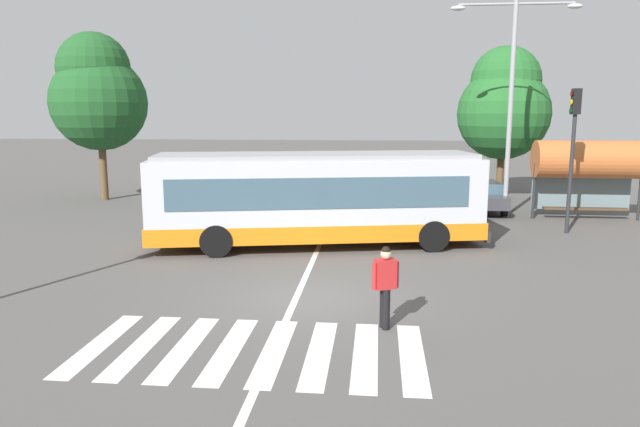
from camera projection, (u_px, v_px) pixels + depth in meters
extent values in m
plane|color=#514F4C|center=(309.00, 298.00, 13.71)|extent=(160.00, 160.00, 0.00)
cylinder|color=black|center=(414.00, 222.00, 20.56)|extent=(1.04, 0.50, 1.00)
cylinder|color=black|center=(433.00, 236.00, 18.26)|extent=(1.04, 0.50, 1.00)
cylinder|color=black|center=(221.00, 226.00, 19.86)|extent=(1.04, 0.50, 1.00)
cylinder|color=black|center=(216.00, 241.00, 17.57)|extent=(1.04, 0.50, 1.00)
cube|color=silver|center=(316.00, 197.00, 18.85)|extent=(10.90, 4.65, 2.55)
cube|color=orange|center=(316.00, 227.00, 19.02)|extent=(11.01, 4.70, 0.55)
cube|color=#3D5666|center=(316.00, 188.00, 18.79)|extent=(9.66, 4.44, 0.96)
cube|color=#3D5666|center=(473.00, 189.00, 19.36)|extent=(0.49, 2.21, 1.63)
cube|color=black|center=(475.00, 162.00, 19.20)|extent=(0.45, 1.91, 0.28)
cube|color=#99999E|center=(316.00, 156.00, 18.61)|extent=(10.44, 4.36, 0.16)
cube|color=#28282B|center=(474.00, 230.00, 19.61)|extent=(0.64, 2.52, 0.36)
cylinder|color=black|center=(384.00, 307.00, 11.81)|extent=(0.16, 0.16, 0.85)
cylinder|color=black|center=(386.00, 309.00, 11.69)|extent=(0.16, 0.16, 0.85)
cube|color=#B22323|center=(386.00, 274.00, 11.62)|extent=(0.47, 0.39, 0.60)
cylinder|color=#B22323|center=(374.00, 276.00, 11.56)|extent=(0.10, 0.10, 0.55)
cylinder|color=#B22323|center=(396.00, 274.00, 11.70)|extent=(0.10, 0.10, 0.55)
sphere|color=tan|center=(386.00, 254.00, 11.55)|extent=(0.22, 0.22, 0.22)
sphere|color=black|center=(386.00, 251.00, 11.54)|extent=(0.19, 0.19, 0.19)
cylinder|color=black|center=(228.00, 196.00, 28.22)|extent=(0.21, 0.64, 0.64)
cylinder|color=black|center=(262.00, 197.00, 28.07)|extent=(0.21, 0.64, 0.64)
cylinder|color=black|center=(213.00, 205.00, 25.48)|extent=(0.21, 0.64, 0.64)
cylinder|color=black|center=(250.00, 206.00, 25.33)|extent=(0.21, 0.64, 0.64)
cube|color=#234293|center=(239.00, 194.00, 26.72)|extent=(1.87, 4.52, 0.52)
cube|color=#3D5666|center=(238.00, 184.00, 26.55)|extent=(1.63, 2.18, 0.44)
cube|color=#234293|center=(238.00, 180.00, 26.52)|extent=(1.55, 2.00, 0.09)
cylinder|color=black|center=(288.00, 198.00, 27.74)|extent=(0.21, 0.64, 0.64)
cylinder|color=black|center=(323.00, 198.00, 27.56)|extent=(0.21, 0.64, 0.64)
cylinder|color=black|center=(278.00, 207.00, 25.01)|extent=(0.21, 0.64, 0.64)
cylinder|color=black|center=(316.00, 208.00, 24.83)|extent=(0.21, 0.64, 0.64)
cube|color=#C6B793|center=(301.00, 195.00, 26.23)|extent=(1.88, 4.52, 0.52)
cube|color=#3D5666|center=(301.00, 185.00, 26.06)|extent=(1.63, 2.18, 0.44)
cube|color=#C6B793|center=(301.00, 181.00, 26.03)|extent=(1.56, 2.00, 0.09)
cylinder|color=black|center=(341.00, 199.00, 27.47)|extent=(0.20, 0.64, 0.64)
cylinder|color=black|center=(376.00, 199.00, 27.31)|extent=(0.20, 0.64, 0.64)
cylinder|color=black|center=(337.00, 208.00, 24.74)|extent=(0.20, 0.64, 0.64)
cylinder|color=black|center=(376.00, 209.00, 24.57)|extent=(0.20, 0.64, 0.64)
cube|color=#B7BABF|center=(358.00, 196.00, 25.97)|extent=(1.83, 4.50, 0.52)
cube|color=#3D5666|center=(358.00, 186.00, 25.80)|extent=(1.61, 2.16, 0.44)
cube|color=#B7BABF|center=(358.00, 182.00, 25.76)|extent=(1.53, 1.98, 0.09)
cylinder|color=black|center=(399.00, 198.00, 27.64)|extent=(0.21, 0.64, 0.64)
cylinder|color=black|center=(434.00, 199.00, 27.44)|extent=(0.21, 0.64, 0.64)
cylinder|color=black|center=(399.00, 207.00, 24.91)|extent=(0.21, 0.64, 0.64)
cylinder|color=black|center=(439.00, 208.00, 24.71)|extent=(0.21, 0.64, 0.64)
cube|color=#196B70|center=(418.00, 196.00, 26.12)|extent=(1.93, 4.54, 0.52)
cube|color=#3D5666|center=(418.00, 186.00, 25.95)|extent=(1.65, 2.20, 0.44)
cube|color=#196B70|center=(418.00, 181.00, 25.92)|extent=(1.57, 2.02, 0.09)
cylinder|color=black|center=(456.00, 199.00, 27.33)|extent=(0.20, 0.64, 0.64)
cylinder|color=black|center=(492.00, 200.00, 27.16)|extent=(0.20, 0.64, 0.64)
cylinder|color=black|center=(464.00, 209.00, 24.60)|extent=(0.20, 0.64, 0.64)
cylinder|color=black|center=(504.00, 209.00, 24.43)|extent=(0.20, 0.64, 0.64)
cube|color=#38383D|center=(479.00, 197.00, 25.82)|extent=(1.84, 4.51, 0.52)
cube|color=#3D5666|center=(480.00, 186.00, 25.65)|extent=(1.61, 2.17, 0.44)
cube|color=#38383D|center=(480.00, 182.00, 25.62)|extent=(1.54, 1.99, 0.09)
cylinder|color=#28282B|center=(571.00, 175.00, 20.79)|extent=(0.14, 0.14, 4.29)
cube|color=black|center=(576.00, 101.00, 20.34)|extent=(0.28, 0.32, 0.90)
cylinder|color=#410907|center=(572.00, 94.00, 20.31)|extent=(0.04, 0.20, 0.20)
cylinder|color=yellow|center=(571.00, 102.00, 20.36)|extent=(0.04, 0.20, 0.20)
cylinder|color=#093B10|center=(570.00, 111.00, 20.42)|extent=(0.04, 0.20, 0.20)
cylinder|color=#28282B|center=(534.00, 191.00, 23.87)|extent=(0.12, 0.12, 2.30)
cylinder|color=#28282B|center=(640.00, 193.00, 23.46)|extent=(0.12, 0.12, 2.30)
cube|color=slate|center=(581.00, 187.00, 24.33)|extent=(4.02, 0.04, 1.93)
cylinder|color=#BC602D|center=(589.00, 159.00, 23.43)|extent=(4.27, 1.54, 1.54)
cube|color=#4C3823|center=(585.00, 209.00, 23.78)|extent=(3.35, 0.36, 0.08)
cylinder|color=#939399|center=(510.00, 112.00, 23.71)|extent=(0.20, 0.20, 8.78)
cylinder|color=#939399|center=(546.00, 3.00, 22.87)|extent=(2.27, 0.10, 0.10)
ellipsoid|color=silver|center=(575.00, 6.00, 22.78)|extent=(0.60, 0.32, 0.20)
cylinder|color=#939399|center=(487.00, 4.00, 23.09)|extent=(2.27, 0.10, 0.10)
ellipsoid|color=silver|center=(458.00, 8.00, 23.23)|extent=(0.60, 0.32, 0.20)
cylinder|color=brown|center=(103.00, 168.00, 29.01)|extent=(0.36, 0.36, 3.19)
sphere|color=#1E5123|center=(99.00, 103.00, 28.46)|extent=(4.69, 4.69, 4.69)
sphere|color=#1E5123|center=(94.00, 69.00, 28.16)|extent=(3.52, 3.52, 3.52)
cylinder|color=brown|center=(500.00, 172.00, 29.78)|extent=(0.36, 0.36, 2.68)
sphere|color=#236028|center=(503.00, 114.00, 29.27)|extent=(4.65, 4.65, 4.65)
sphere|color=#236028|center=(506.00, 81.00, 29.09)|extent=(3.49, 3.49, 3.49)
cube|color=silver|center=(100.00, 344.00, 11.01)|extent=(0.45, 3.09, 0.01)
cube|color=silver|center=(142.00, 345.00, 10.93)|extent=(0.45, 3.09, 0.01)
cube|color=silver|center=(186.00, 347.00, 10.85)|extent=(0.45, 3.09, 0.01)
cube|color=silver|center=(229.00, 349.00, 10.76)|extent=(0.45, 3.09, 0.01)
cube|color=silver|center=(274.00, 351.00, 10.68)|extent=(0.45, 3.09, 0.01)
cube|color=silver|center=(319.00, 353.00, 10.60)|extent=(0.45, 3.09, 0.01)
cube|color=silver|center=(365.00, 355.00, 10.51)|extent=(0.45, 3.09, 0.01)
cube|color=silver|center=(412.00, 357.00, 10.43)|extent=(0.45, 3.09, 0.01)
cube|color=silver|center=(306.00, 275.00, 15.70)|extent=(0.16, 24.00, 0.01)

